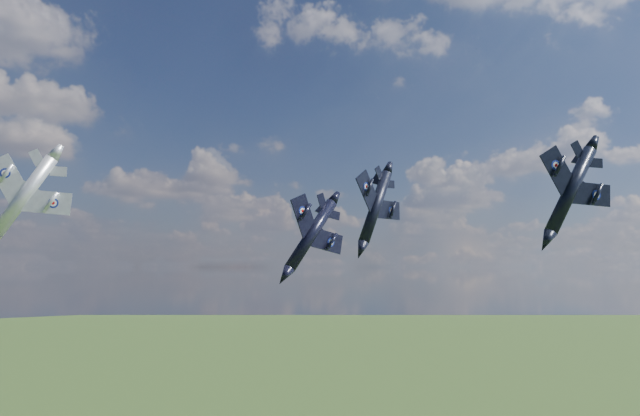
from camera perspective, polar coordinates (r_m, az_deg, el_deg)
jet_lead_navy at (r=75.53m, az=-0.81°, el=-2.45°), size 11.24×15.37×8.90m
jet_right_navy at (r=73.12m, az=21.94°, el=1.52°), size 14.95×17.56×8.13m
jet_high_navy at (r=90.78m, az=5.09°, el=0.09°), size 14.85×18.35×8.48m
jet_left_silver at (r=79.54m, az=-25.56°, el=0.83°), size 16.32×18.71×8.71m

